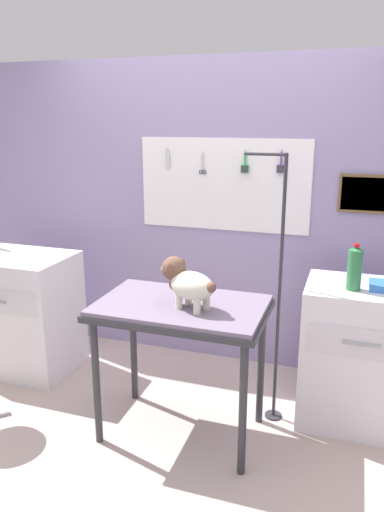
{
  "coord_description": "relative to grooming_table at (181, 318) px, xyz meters",
  "views": [
    {
      "loc": [
        1.01,
        -2.26,
        1.87
      ],
      "look_at": [
        0.15,
        0.3,
        1.11
      ],
      "focal_mm": 34.46,
      "sensor_mm": 36.0,
      "label": 1
    }
  ],
  "objects": [
    {
      "name": "counter_left",
      "position": [
        -1.44,
        0.4,
        -0.31
      ],
      "size": [
        0.8,
        0.58,
        0.9
      ],
      "color": "silver",
      "rests_on": "ground"
    },
    {
      "name": "cabinet_right",
      "position": [
        1.0,
        0.47,
        -0.3
      ],
      "size": [
        0.68,
        0.54,
        0.9
      ],
      "color": "silver",
      "rests_on": "ground"
    },
    {
      "name": "grooming_arm",
      "position": [
        0.5,
        0.33,
        0.03
      ],
      "size": [
        0.3,
        0.11,
        1.68
      ],
      "color": "#2D2D33",
      "rests_on": "ground"
    },
    {
      "name": "rear_wall_panel",
      "position": [
        -0.1,
        1.06,
        0.4
      ],
      "size": [
        4.0,
        0.11,
        2.3
      ],
      "color": "#9284B2",
      "rests_on": "ground"
    },
    {
      "name": "soda_bottle",
      "position": [
        0.93,
        0.39,
        0.28
      ],
      "size": [
        0.08,
        0.08,
        0.28
      ],
      "color": "#2B6F3F",
      "rests_on": "cabinet_right"
    },
    {
      "name": "dog",
      "position": [
        0.05,
        -0.05,
        0.24
      ],
      "size": [
        0.38,
        0.26,
        0.28
      ],
      "color": "beige",
      "rests_on": "grooming_table"
    },
    {
      "name": "ground",
      "position": [
        -0.11,
        -0.22,
        -0.77
      ],
      "size": [
        4.4,
        4.0,
        0.04
      ],
      "primitive_type": "cube",
      "color": "#C2ABA1"
    },
    {
      "name": "grooming_table",
      "position": [
        0.0,
        0.0,
        0.0
      ],
      "size": [
        0.99,
        0.62,
        0.84
      ],
      "color": "#2D2D33",
      "rests_on": "ground"
    }
  ]
}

